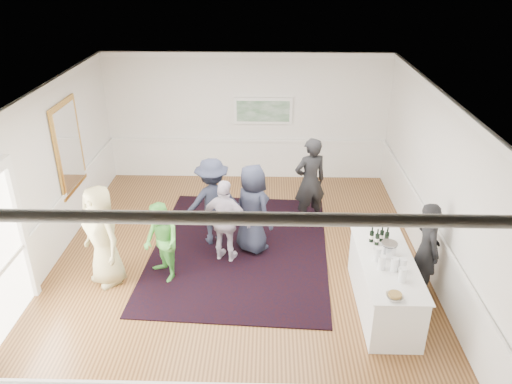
{
  "coord_description": "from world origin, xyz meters",
  "views": [
    {
      "loc": [
        0.54,
        -7.96,
        5.35
      ],
      "look_at": [
        0.32,
        0.2,
        1.38
      ],
      "focal_mm": 35.0,
      "sensor_mm": 36.0,
      "label": 1
    }
  ],
  "objects_px": {
    "ice_bucket": "(389,250)",
    "guest_dark_a": "(213,202)",
    "serving_table": "(384,284)",
    "guest_lilac": "(226,222)",
    "bartender": "(427,249)",
    "guest_dark_b": "(310,182)",
    "guest_green": "(161,242)",
    "guest_navy": "(253,209)",
    "nut_bowl": "(395,296)",
    "guest_tan": "(103,236)"
  },
  "relations": [
    {
      "from": "ice_bucket",
      "to": "serving_table",
      "type": "bearing_deg",
      "value": -105.4
    },
    {
      "from": "serving_table",
      "to": "guest_tan",
      "type": "xyz_separation_m",
      "value": [
        -4.74,
        0.61,
        0.46
      ]
    },
    {
      "from": "serving_table",
      "to": "guest_dark_b",
      "type": "xyz_separation_m",
      "value": [
        -1.03,
        2.82,
        0.51
      ]
    },
    {
      "from": "bartender",
      "to": "guest_tan",
      "type": "relative_size",
      "value": 0.93
    },
    {
      "from": "guest_tan",
      "to": "guest_green",
      "type": "height_order",
      "value": "guest_tan"
    },
    {
      "from": "guest_green",
      "to": "guest_dark_b",
      "type": "relative_size",
      "value": 0.76
    },
    {
      "from": "bartender",
      "to": "guest_dark_b",
      "type": "bearing_deg",
      "value": 26.63
    },
    {
      "from": "guest_lilac",
      "to": "guest_dark_b",
      "type": "height_order",
      "value": "guest_dark_b"
    },
    {
      "from": "guest_dark_b",
      "to": "ice_bucket",
      "type": "xyz_separation_m",
      "value": [
        1.06,
        -2.7,
        0.06
      ]
    },
    {
      "from": "bartender",
      "to": "nut_bowl",
      "type": "relative_size",
      "value": 6.6
    },
    {
      "from": "bartender",
      "to": "guest_lilac",
      "type": "bearing_deg",
      "value": 65.03
    },
    {
      "from": "serving_table",
      "to": "bartender",
      "type": "bearing_deg",
      "value": 29.77
    },
    {
      "from": "bartender",
      "to": "guest_navy",
      "type": "distance_m",
      "value": 3.22
    },
    {
      "from": "nut_bowl",
      "to": "guest_dark_a",
      "type": "bearing_deg",
      "value": 134.36
    },
    {
      "from": "guest_dark_a",
      "to": "guest_lilac",
      "type": "bearing_deg",
      "value": 94.74
    },
    {
      "from": "guest_lilac",
      "to": "guest_dark_a",
      "type": "height_order",
      "value": "guest_dark_a"
    },
    {
      "from": "guest_dark_b",
      "to": "guest_tan",
      "type": "bearing_deg",
      "value": 9.4
    },
    {
      "from": "ice_bucket",
      "to": "guest_dark_a",
      "type": "bearing_deg",
      "value": 148.17
    },
    {
      "from": "guest_navy",
      "to": "ice_bucket",
      "type": "xyz_separation_m",
      "value": [
        2.23,
        -1.61,
        0.14
      ]
    },
    {
      "from": "bartender",
      "to": "guest_navy",
      "type": "xyz_separation_m",
      "value": [
        -2.94,
        1.3,
        0.04
      ]
    },
    {
      "from": "serving_table",
      "to": "guest_lilac",
      "type": "bearing_deg",
      "value": 153.31
    },
    {
      "from": "guest_green",
      "to": "nut_bowl",
      "type": "xyz_separation_m",
      "value": [
        3.66,
        -1.68,
        0.21
      ]
    },
    {
      "from": "guest_green",
      "to": "nut_bowl",
      "type": "height_order",
      "value": "guest_green"
    },
    {
      "from": "guest_green",
      "to": "guest_navy",
      "type": "xyz_separation_m",
      "value": [
        1.57,
        1.01,
        0.15
      ]
    },
    {
      "from": "bartender",
      "to": "nut_bowl",
      "type": "xyz_separation_m",
      "value": [
        -0.85,
        -1.39,
        0.1
      ]
    },
    {
      "from": "guest_lilac",
      "to": "guest_dark_b",
      "type": "distance_m",
      "value": 2.22
    },
    {
      "from": "guest_lilac",
      "to": "ice_bucket",
      "type": "xyz_separation_m",
      "value": [
        2.72,
        -1.23,
        0.21
      ]
    },
    {
      "from": "bartender",
      "to": "guest_dark_a",
      "type": "distance_m",
      "value": 4.06
    },
    {
      "from": "guest_lilac",
      "to": "serving_table",
      "type": "bearing_deg",
      "value": 170.92
    },
    {
      "from": "guest_green",
      "to": "guest_lilac",
      "type": "bearing_deg",
      "value": 82.7
    },
    {
      "from": "guest_lilac",
      "to": "guest_dark_a",
      "type": "xyz_separation_m",
      "value": [
        -0.31,
        0.65,
        0.08
      ]
    },
    {
      "from": "guest_dark_a",
      "to": "guest_navy",
      "type": "distance_m",
      "value": 0.84
    },
    {
      "from": "guest_navy",
      "to": "nut_bowl",
      "type": "distance_m",
      "value": 3.41
    },
    {
      "from": "guest_green",
      "to": "guest_lilac",
      "type": "xyz_separation_m",
      "value": [
        1.08,
        0.63,
        0.08
      ]
    },
    {
      "from": "ice_bucket",
      "to": "nut_bowl",
      "type": "relative_size",
      "value": 1.0
    },
    {
      "from": "serving_table",
      "to": "guest_dark_a",
      "type": "bearing_deg",
      "value": 146.25
    },
    {
      "from": "guest_green",
      "to": "guest_dark_a",
      "type": "height_order",
      "value": "guest_dark_a"
    },
    {
      "from": "guest_navy",
      "to": "guest_tan",
      "type": "bearing_deg",
      "value": 70.31
    },
    {
      "from": "guest_dark_b",
      "to": "ice_bucket",
      "type": "distance_m",
      "value": 2.9
    },
    {
      "from": "guest_green",
      "to": "ice_bucket",
      "type": "distance_m",
      "value": 3.85
    },
    {
      "from": "serving_table",
      "to": "guest_green",
      "type": "relative_size",
      "value": 1.53
    },
    {
      "from": "guest_tan",
      "to": "guest_dark_a",
      "type": "distance_m",
      "value": 2.23
    },
    {
      "from": "bartender",
      "to": "guest_dark_b",
      "type": "relative_size",
      "value": 0.88
    },
    {
      "from": "guest_navy",
      "to": "guest_dark_b",
      "type": "bearing_deg",
      "value": -90.22
    },
    {
      "from": "guest_tan",
      "to": "guest_lilac",
      "type": "xyz_separation_m",
      "value": [
        2.06,
        0.74,
        -0.1
      ]
    },
    {
      "from": "guest_green",
      "to": "ice_bucket",
      "type": "height_order",
      "value": "guest_green"
    },
    {
      "from": "guest_green",
      "to": "guest_dark_b",
      "type": "xyz_separation_m",
      "value": [
        2.74,
        2.1,
        0.23
      ]
    },
    {
      "from": "serving_table",
      "to": "guest_tan",
      "type": "height_order",
      "value": "guest_tan"
    },
    {
      "from": "guest_tan",
      "to": "guest_green",
      "type": "xyz_separation_m",
      "value": [
        0.98,
        0.11,
        -0.18
      ]
    },
    {
      "from": "bartender",
      "to": "guest_dark_a",
      "type": "xyz_separation_m",
      "value": [
        -3.74,
        1.57,
        0.04
      ]
    }
  ]
}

